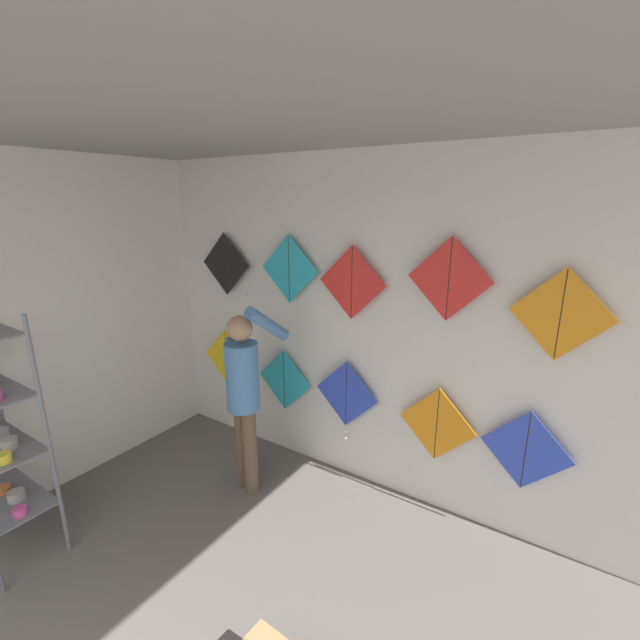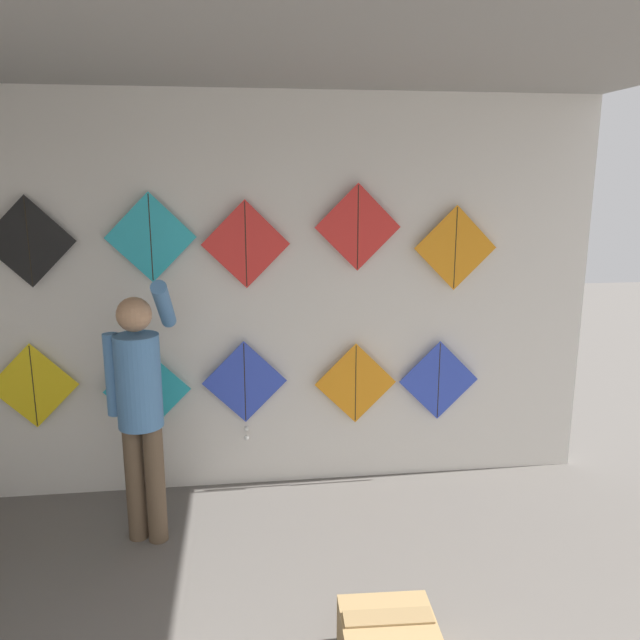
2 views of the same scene
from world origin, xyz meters
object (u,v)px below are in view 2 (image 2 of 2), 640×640
object	(u,v)px
kite_1	(147,391)
kite_8	(358,227)
kite_2	(245,385)
kite_9	(455,248)
shopkeeper	(140,398)
kite_5	(28,242)
kite_6	(151,238)
kite_3	(356,383)
kite_7	(246,244)
kite_4	(439,380)
kite_0	(33,386)

from	to	relation	value
kite_1	kite_8	world-z (taller)	kite_8
kite_2	kite_9	distance (m)	1.78
shopkeeper	kite_8	size ratio (longest dim) A/B	2.75
kite_5	kite_9	bearing A→B (deg)	0.00
shopkeeper	kite_9	distance (m)	2.36
kite_6	kite_8	distance (m)	1.40
kite_1	shopkeeper	bearing A→B (deg)	-85.29
kite_1	kite_2	bearing A→B (deg)	-0.05
kite_3	kite_2	bearing A→B (deg)	-179.96
kite_2	kite_7	bearing A→B (deg)	1.03
kite_4	kite_6	bearing A→B (deg)	180.00
kite_0	kite_5	bearing A→B (deg)	0.00
kite_6	kite_8	xyz separation A→B (m)	(1.39, 0.00, 0.05)
kite_1	kite_8	bearing A→B (deg)	0.00
kite_3	shopkeeper	bearing A→B (deg)	-157.52
kite_3	kite_6	bearing A→B (deg)	180.00
kite_3	kite_4	world-z (taller)	kite_3
kite_3	kite_6	size ratio (longest dim) A/B	1.00
kite_5	kite_9	distance (m)	2.87
kite_3	kite_7	distance (m)	1.28
shopkeeper	kite_2	size ratio (longest dim) A/B	2.24
shopkeeper	kite_0	bearing A→B (deg)	162.03
kite_9	kite_2	bearing A→B (deg)	-179.98
kite_6	kite_7	world-z (taller)	kite_6
kite_0	kite_4	world-z (taller)	kite_0
kite_2	kite_5	world-z (taller)	kite_5
shopkeeper	kite_1	bearing A→B (deg)	113.18
kite_2	kite_4	bearing A→B (deg)	0.02
kite_0	kite_9	world-z (taller)	kite_9
kite_6	kite_7	xyz separation A→B (m)	(0.62, 0.00, -0.05)
kite_8	kite_1	bearing A→B (deg)	180.00
kite_1	kite_7	size ratio (longest dim) A/B	1.00
kite_0	kite_4	bearing A→B (deg)	0.00
kite_0	kite_6	world-z (taller)	kite_6
kite_8	shopkeeper	bearing A→B (deg)	-157.54
kite_7	kite_3	bearing A→B (deg)	0.00
kite_9	kite_7	bearing A→B (deg)	180.00
kite_5	kite_9	xyz separation A→B (m)	(2.87, 0.00, -0.08)
shopkeeper	kite_2	world-z (taller)	shopkeeper
kite_0	kite_3	bearing A→B (deg)	0.00
kite_3	kite_8	xyz separation A→B (m)	(0.00, 0.00, 1.13)
kite_1	kite_9	distance (m)	2.39
kite_5	kite_8	world-z (taller)	kite_8
kite_4	kite_5	xyz separation A→B (m)	(-2.79, 0.00, 1.06)
kite_0	kite_2	xyz separation A→B (m)	(1.43, -0.00, -0.05)
kite_7	kite_8	bearing A→B (deg)	0.00
kite_0	kite_7	bearing A→B (deg)	0.00
kite_5	kite_6	size ratio (longest dim) A/B	1.00
kite_0	kite_1	distance (m)	0.76
kite_5	kite_9	world-z (taller)	kite_5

